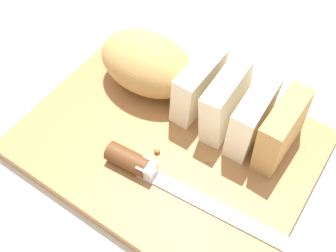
# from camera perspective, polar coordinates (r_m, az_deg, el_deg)

# --- Properties ---
(ground_plane) EXTENTS (3.00, 3.00, 0.00)m
(ground_plane) POSITION_cam_1_polar(r_m,az_deg,el_deg) (0.54, -0.00, -3.13)
(ground_plane) COLOR beige
(cutting_board) EXTENTS (0.37, 0.28, 0.02)m
(cutting_board) POSITION_cam_1_polar(r_m,az_deg,el_deg) (0.53, -0.00, -2.54)
(cutting_board) COLOR #9E6B3D
(cutting_board) RESTS_ON ground_plane
(bread_loaf) EXTENTS (0.29, 0.10, 0.08)m
(bread_loaf) POSITION_cam_1_polar(r_m,az_deg,el_deg) (0.53, 2.60, 6.28)
(bread_loaf) COLOR tan
(bread_loaf) RESTS_ON cutting_board
(bread_knife) EXTENTS (0.28, 0.04, 0.03)m
(bread_knife) POSITION_cam_1_polar(r_m,az_deg,el_deg) (0.48, -2.42, -6.64)
(bread_knife) COLOR silver
(bread_knife) RESTS_ON cutting_board
(crumb_near_knife) EXTENTS (0.00, 0.00, 0.00)m
(crumb_near_knife) POSITION_cam_1_polar(r_m,az_deg,el_deg) (0.50, 5.67, -5.19)
(crumb_near_knife) COLOR #A8753D
(crumb_near_knife) RESTS_ON cutting_board
(crumb_near_loaf) EXTENTS (0.01, 0.01, 0.01)m
(crumb_near_loaf) POSITION_cam_1_polar(r_m,az_deg,el_deg) (0.51, -1.46, -3.64)
(crumb_near_loaf) COLOR #A8753D
(crumb_near_loaf) RESTS_ON cutting_board
(crumb_stray_left) EXTENTS (0.01, 0.01, 0.01)m
(crumb_stray_left) POSITION_cam_1_polar(r_m,az_deg,el_deg) (0.56, -1.75, 4.64)
(crumb_stray_left) COLOR #A8753D
(crumb_stray_left) RESTS_ON cutting_board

